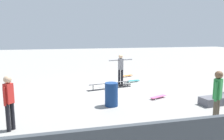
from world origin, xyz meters
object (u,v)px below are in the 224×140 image
Objects in this scene: grind_rail at (110,86)px; skateboard_main at (123,85)px; bystander_green_shirt at (217,96)px; loose_skateboard_orange at (127,76)px; skater_main at (121,67)px; loose_skateboard_teal at (133,81)px; loose_skateboard_pink at (158,97)px; trash_bin at (111,94)px; bystander_red_shirt at (9,100)px; skate_ledge at (224,99)px.

grind_rail is 0.90m from skateboard_main.
loose_skateboard_orange is at bearing 58.16° from bystander_green_shirt.
skater_main is at bearing -155.07° from grind_rail.
bystander_green_shirt is 6.35m from loose_skateboard_teal.
loose_skateboard_pink is (-1.56, 2.13, -0.06)m from grind_rail.
trash_bin is at bearing 66.53° from grind_rail.
skateboard_main is at bearing -8.53° from bystander_red_shirt.
bystander_green_shirt reaches higher than loose_skateboard_orange.
skateboard_main is at bearing -51.90° from skate_ledge.
skate_ledge is 2.35× the size of trash_bin.
bystander_red_shirt is (4.58, 4.39, 0.80)m from skateboard_main.
skateboard_main is 0.98× the size of loose_skateboard_teal.
grind_rail is 1.41× the size of skater_main.
loose_skateboard_orange is at bearing -106.25° from loose_skateboard_teal.
grind_rail reaches higher than loose_skateboard_orange.
bystander_green_shirt is at bearing -63.68° from bystander_red_shirt.
skateboard_main is at bearing -67.70° from skater_main.
skate_ledge is at bearing -92.87° from loose_skateboard_orange.
loose_skateboard_pink is (-0.85, 2.66, -0.87)m from skater_main.
skater_main is at bearing -52.06° from skate_ledge.
skateboard_main and loose_skateboard_orange have the same top height.
grind_rail is at bearing -144.16° from loose_skateboard_orange.
skater_main reaches higher than loose_skateboard_teal.
grind_rail reaches higher than skate_ledge.
grind_rail is 1.49× the size of bystander_red_shirt.
skate_ledge is at bearing -49.74° from skateboard_main.
skater_main is 3.41m from trash_bin.
loose_skateboard_pink is 0.93× the size of trash_bin.
skate_ledge is 1.26× the size of skater_main.
trash_bin is at bearing 49.80° from loose_skateboard_teal.
grind_rail is at bearing 103.73° from loose_skateboard_pink.
bystander_red_shirt is at bearing -145.97° from skater_main.
skater_main is (-0.72, -0.53, 0.82)m from grind_rail.
skate_ledge is 2.51× the size of loose_skateboard_orange.
bystander_red_shirt is at bearing 35.24° from grind_rail.
skateboard_main is 6.39m from bystander_red_shirt.
bystander_red_shirt reaches higher than skate_ledge.
bystander_red_shirt is (4.48, 4.54, -0.07)m from skater_main.
loose_skateboard_teal is (0.31, -6.29, -0.85)m from bystander_green_shirt.
trash_bin is (2.11, 0.47, 0.36)m from loose_skateboard_pink.
loose_skateboard_pink is at bearing -113.33° from loose_skateboard_orange.
bystander_green_shirt is 5.79m from bystander_red_shirt.
trash_bin is at bearing -112.47° from skateboard_main.
grind_rail is 1.96m from loose_skateboard_teal.
loose_skateboard_orange is (0.15, -7.85, -0.85)m from bystander_green_shirt.
skateboard_main is at bearing 84.04° from loose_skateboard_pink.
grind_rail is at bearing -5.51° from bystander_red_shirt.
bystander_green_shirt is at bearing 82.58° from loose_skateboard_teal.
skate_ledge is 6.36m from loose_skateboard_orange.
skate_ledge is 7.57m from bystander_red_shirt.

